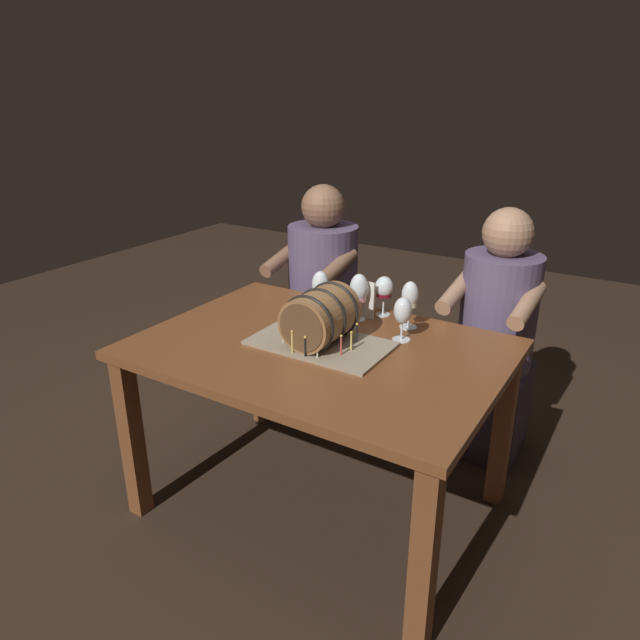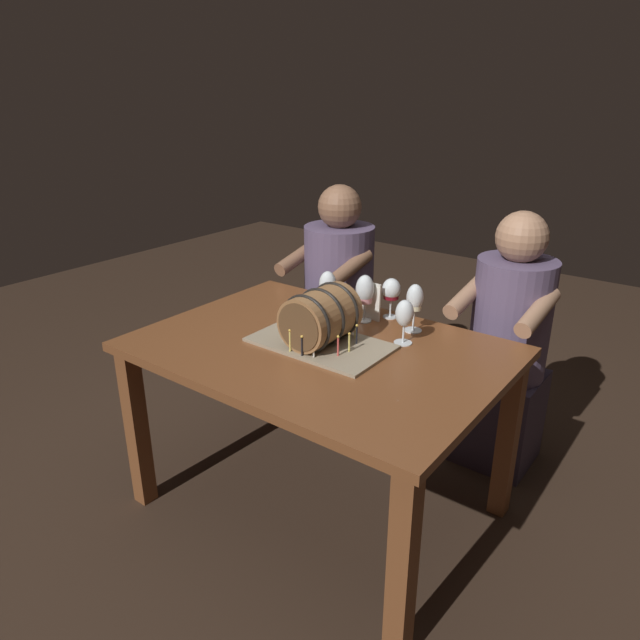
% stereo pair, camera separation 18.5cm
% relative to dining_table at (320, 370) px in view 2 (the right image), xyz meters
% --- Properties ---
extents(ground_plane, '(8.00, 8.00, 0.00)m').
position_rel_dining_table_xyz_m(ground_plane, '(0.00, 0.00, -0.64)').
color(ground_plane, '#332319').
extents(dining_table, '(1.35, 0.96, 0.74)m').
position_rel_dining_table_xyz_m(dining_table, '(0.00, 0.00, 0.00)').
color(dining_table, brown).
rests_on(dining_table, ground).
extents(barrel_cake, '(0.52, 0.31, 0.22)m').
position_rel_dining_table_xyz_m(barrel_cake, '(-0.00, 0.01, 0.20)').
color(barrel_cake, gray).
rests_on(barrel_cake, dining_table).
extents(wine_glass_white, '(0.07, 0.07, 0.20)m').
position_rel_dining_table_xyz_m(wine_glass_white, '(0.21, 0.34, 0.23)').
color(wine_glass_white, white).
rests_on(wine_glass_white, dining_table).
extents(wine_glass_rose, '(0.08, 0.08, 0.20)m').
position_rel_dining_table_xyz_m(wine_glass_rose, '(-0.00, 0.31, 0.23)').
color(wine_glass_rose, white).
rests_on(wine_glass_rose, dining_table).
extents(wine_glass_amber, '(0.07, 0.07, 0.19)m').
position_rel_dining_table_xyz_m(wine_glass_amber, '(-0.17, 0.29, 0.23)').
color(wine_glass_amber, white).
rests_on(wine_glass_amber, dining_table).
extents(wine_glass_red, '(0.08, 0.08, 0.17)m').
position_rel_dining_table_xyz_m(wine_glass_red, '(0.06, 0.41, 0.22)').
color(wine_glass_red, white).
rests_on(wine_glass_red, dining_table).
extents(wine_glass_empty, '(0.07, 0.07, 0.17)m').
position_rel_dining_table_xyz_m(wine_glass_empty, '(0.24, 0.21, 0.22)').
color(wine_glass_empty, white).
rests_on(wine_glass_empty, dining_table).
extents(menu_card, '(0.11, 0.03, 0.16)m').
position_rel_dining_table_xyz_m(menu_card, '(0.00, 0.35, 0.18)').
color(menu_card, silver).
rests_on(menu_card, dining_table).
extents(person_seated_left, '(0.40, 0.47, 1.20)m').
position_rel_dining_table_xyz_m(person_seated_left, '(-0.46, 0.77, -0.07)').
color(person_seated_left, '#372D40').
rests_on(person_seated_left, ground).
extents(person_seated_right, '(0.39, 0.47, 1.18)m').
position_rel_dining_table_xyz_m(person_seated_right, '(0.46, 0.77, -0.09)').
color(person_seated_right, '#372D40').
rests_on(person_seated_right, ground).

